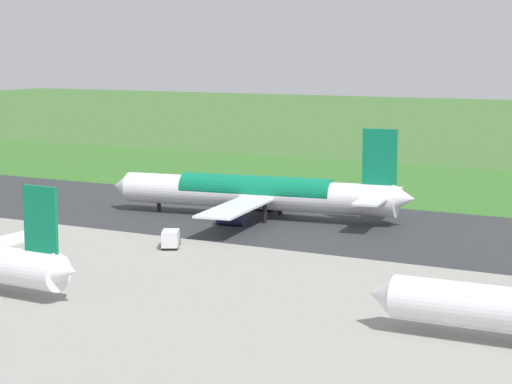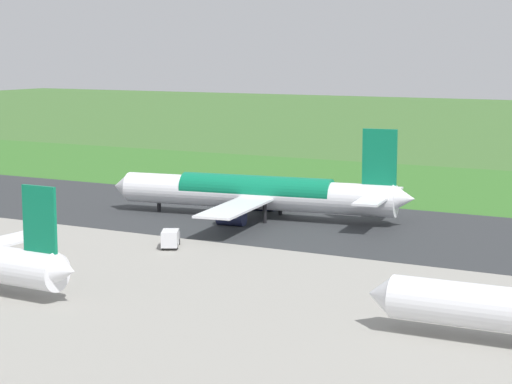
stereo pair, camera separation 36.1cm
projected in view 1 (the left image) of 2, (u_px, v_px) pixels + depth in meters
The scene contains 8 objects.
ground_plane at pixel (261, 219), 157.10m from camera, with size 800.00×800.00×0.00m, color #3D662D.
runway_asphalt at pixel (261, 219), 157.10m from camera, with size 600.00×41.10×0.06m, color #2D3033.
apron_concrete at pixel (62, 286), 112.42m from camera, with size 440.00×110.00×0.05m, color gray.
grass_verge_foreground at pixel (358, 186), 194.57m from camera, with size 600.00×80.00×0.04m, color #346B27.
airliner_main at pixel (258, 193), 156.79m from camera, with size 54.06×44.41×15.88m.
service_truck_baggage at pixel (171, 238), 133.82m from camera, with size 4.73×6.17×2.65m.
no_stopping_sign at pixel (373, 180), 193.52m from camera, with size 0.60×0.10×2.43m.
traffic_cone_orange at pixel (339, 185), 194.56m from camera, with size 0.40×0.40×0.55m, color orange.
Camera 1 is at (-72.67, 136.47, 28.26)m, focal length 65.20 mm.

